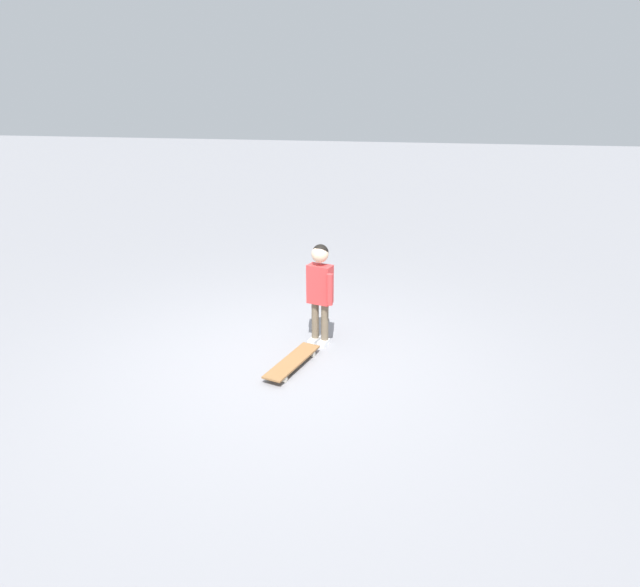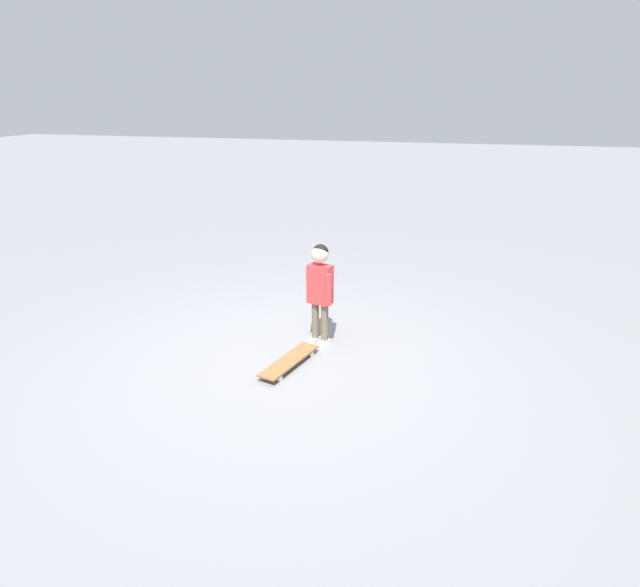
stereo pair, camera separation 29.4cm
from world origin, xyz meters
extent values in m
plane|color=gray|center=(0.00, 0.00, 0.00)|extent=(50.00, 50.00, 0.00)
cylinder|color=brown|center=(0.28, 0.52, 0.24)|extent=(0.08, 0.08, 0.42)
cube|color=white|center=(0.27, 0.49, 0.03)|extent=(0.11, 0.17, 0.05)
cylinder|color=brown|center=(0.17, 0.55, 0.24)|extent=(0.08, 0.08, 0.42)
cube|color=white|center=(0.16, 0.52, 0.03)|extent=(0.11, 0.17, 0.05)
cube|color=#D13838|center=(0.23, 0.54, 0.65)|extent=(0.27, 0.20, 0.40)
cylinder|color=#D13838|center=(0.35, 0.40, 0.65)|extent=(0.06, 0.06, 0.32)
cylinder|color=#D13838|center=(0.09, 0.63, 0.65)|extent=(0.06, 0.06, 0.32)
sphere|color=beige|center=(0.23, 0.54, 0.96)|extent=(0.17, 0.17, 0.17)
sphere|color=black|center=(0.23, 0.54, 0.98)|extent=(0.16, 0.16, 0.16)
cube|color=olive|center=(0.08, -0.04, 0.07)|extent=(0.39, 0.82, 0.02)
cube|color=#B7B7BC|center=(0.00, -0.31, 0.05)|extent=(0.11, 0.06, 0.02)
cube|color=#B7B7BC|center=(0.15, 0.23, 0.05)|extent=(0.11, 0.06, 0.02)
cylinder|color=beige|center=(0.08, -0.33, 0.03)|extent=(0.04, 0.06, 0.06)
cylinder|color=beige|center=(-0.07, -0.29, 0.03)|extent=(0.04, 0.06, 0.06)
cylinder|color=beige|center=(0.22, 0.21, 0.03)|extent=(0.04, 0.06, 0.06)
cylinder|color=beige|center=(0.08, 0.24, 0.03)|extent=(0.04, 0.06, 0.06)
camera|label=1|loc=(1.25, -4.45, 2.46)|focal=30.16mm
camera|label=2|loc=(1.53, -4.38, 2.46)|focal=30.16mm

